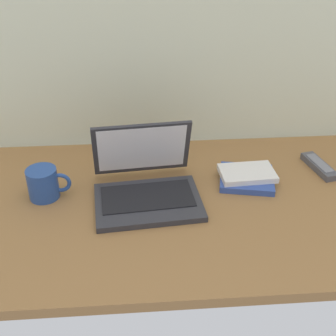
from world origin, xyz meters
TOP-DOWN VIEW (x-y plane):
  - desk at (0.00, 0.00)m, footprint 1.60×0.76m
  - laptop at (-0.12, 0.04)m, footprint 0.33×0.31m
  - coffee_mug at (-0.43, 0.06)m, footprint 0.13×0.09m
  - remote_control_near at (0.46, 0.15)m, footprint 0.08×0.17m
  - book_stack at (0.20, 0.10)m, footprint 0.20×0.19m

SIDE VIEW (x-z plane):
  - desk at x=0.00m, z-range 0.00..0.03m
  - remote_control_near at x=0.46m, z-range 0.03..0.05m
  - book_stack at x=0.20m, z-range 0.03..0.07m
  - laptop at x=-0.12m, z-range -0.03..0.18m
  - coffee_mug at x=-0.43m, z-range 0.03..0.13m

